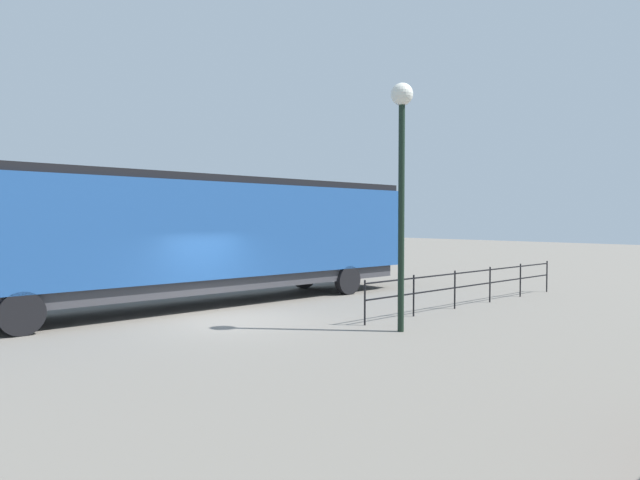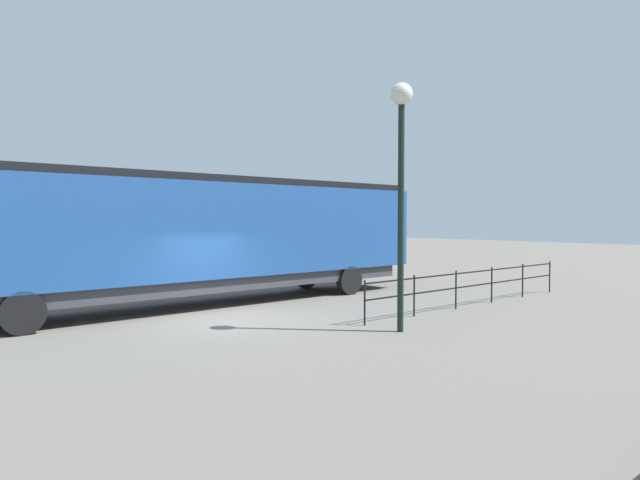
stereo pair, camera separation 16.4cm
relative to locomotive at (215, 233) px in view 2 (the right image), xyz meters
name	(u,v)px [view 2 (the right image)]	position (x,y,z in m)	size (l,w,h in m)	color
ground_plane	(232,320)	(3.02, -1.23, -2.39)	(120.00, 120.00, 0.00)	#666059
locomotive	(215,233)	(0.00, 0.00, 0.00)	(2.91, 17.56, 4.27)	navy
lamp_post	(401,150)	(7.18, 1.16, 2.21)	(0.56, 0.56, 6.29)	black
platform_fence	(475,282)	(6.00, 6.26, -1.59)	(0.05, 10.43, 1.23)	black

